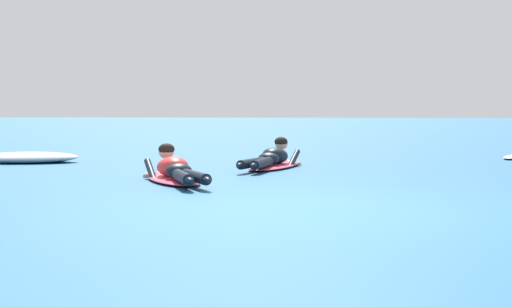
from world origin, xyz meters
TOP-DOWN VIEW (x-y plane):
  - ground_plane at (0.00, 10.00)m, footprint 120.00×120.00m
  - surfer_near at (-1.96, 2.77)m, footprint 1.34×2.41m
  - surfer_far at (-0.87, 5.36)m, footprint 1.01×2.59m
  - whitewater_mid_right at (-5.27, 6.36)m, footprint 1.93×1.31m

SIDE VIEW (x-z plane):
  - ground_plane at x=0.00m, z-range 0.00..0.00m
  - whitewater_mid_right at x=-5.27m, z-range -0.01..0.19m
  - surfer_far at x=-0.87m, z-range -0.13..0.40m
  - surfer_near at x=-1.96m, z-range -0.13..0.41m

